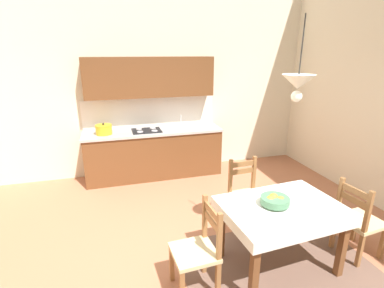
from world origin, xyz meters
The scene contains 10 objects.
ground_plane centered at (0.00, 0.00, -0.05)m, with size 6.70×6.23×0.10m, color #AD6B4C.
wall_back centered at (0.00, 2.87, 2.01)m, with size 6.70×0.12×4.02m, color beige.
area_rug centered at (0.87, -0.42, 0.00)m, with size 2.10×1.60×0.01m, color brown.
kitchen_cabinetry centered at (-0.05, 2.54, 0.86)m, with size 2.52×0.63×2.20m.
dining_table centered at (0.87, -0.32, 0.61)m, with size 1.30×0.98×0.75m.
dining_chair_kitchen_side centered at (0.88, 0.51, 0.44)m, with size 0.44×0.44×0.93m.
dining_chair_window_side centered at (1.84, -0.40, 0.44)m, with size 0.46×0.46×0.93m.
dining_chair_tv_side centered at (-0.08, -0.39, 0.44)m, with size 0.44×0.44×0.93m.
fruit_bowl centered at (0.78, -0.30, 0.81)m, with size 0.30×0.30×0.12m.
pendant_lamp centered at (0.98, -0.20, 2.00)m, with size 0.32×0.32×0.80m.
Camera 1 is at (-0.79, -2.63, 2.29)m, focal length 27.01 mm.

